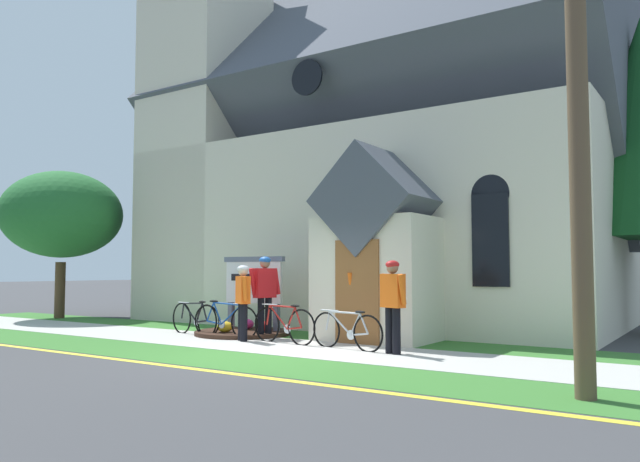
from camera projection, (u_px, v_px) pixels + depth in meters
name	position (u px, v px, depth m)	size (l,w,h in m)	color
ground	(369.00, 336.00, 13.95)	(140.00, 140.00, 0.00)	#3D3D3F
sidewalk_slab	(233.00, 342.00, 12.68)	(32.00, 2.22, 0.01)	#B7B5AD
grass_verge	(160.00, 352.00, 11.07)	(32.00, 1.67, 0.01)	#38722D
church_lawn	(288.00, 334.00, 14.26)	(24.00, 1.58, 0.01)	#38722D
curb_paint_stripe	(115.00, 359.00, 10.25)	(28.00, 0.16, 0.01)	yellow
church_building	(376.00, 160.00, 19.15)	(13.55, 11.37, 14.57)	beige
church_sign	(254.00, 283.00, 14.44)	(1.73, 0.17, 1.80)	slate
flower_bed	(243.00, 332.00, 14.04)	(2.17, 2.17, 0.34)	#382319
bicycle_green	(194.00, 318.00, 14.13)	(1.71, 0.33, 0.81)	black
bicycle_white	(347.00, 330.00, 11.50)	(1.71, 0.32, 0.76)	black
bicycle_blue	(284.00, 325.00, 12.46)	(1.71, 0.26, 0.82)	black
bicycle_silver	(225.00, 320.00, 13.51)	(1.78, 0.13, 0.84)	black
cyclist_in_red_jersey	(243.00, 297.00, 12.85)	(0.51, 0.51, 1.59)	black
cyclist_in_blue_jersey	(265.00, 289.00, 13.43)	(0.34, 0.77, 1.78)	black
cyclist_in_yellow_jersey	(393.00, 299.00, 10.90)	(0.59, 0.48, 1.66)	black
cyclist_in_orange_jersey	(344.00, 294.00, 12.68)	(0.59, 0.46, 1.68)	#191E38
yard_deciduous_tree	(62.00, 215.00, 19.21)	(3.67, 3.67, 4.58)	#4C3823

